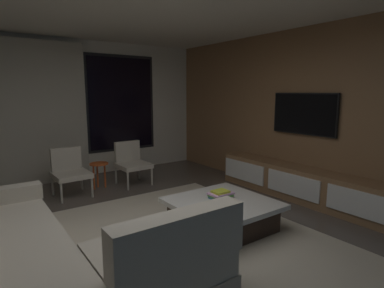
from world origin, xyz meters
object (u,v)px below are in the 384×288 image
object	(u,v)px
accent_chair_near_window	(131,161)
media_console	(304,185)
book_stack_on_coffee_table	(220,194)
accent_chair_by_curtain	(70,169)
side_stool	(99,168)
mounted_tv	(304,114)
sectional_couch	(49,258)
coffee_table	(222,214)

from	to	relation	value
accent_chair_near_window	media_console	distance (m)	3.04
book_stack_on_coffee_table	accent_chair_by_curtain	size ratio (longest dim) A/B	0.38
side_stool	mounted_tv	bearing A→B (deg)	-42.17
sectional_couch	accent_chair_near_window	distance (m)	3.22
accent_chair_by_curtain	sectional_couch	bearing A→B (deg)	-108.40
coffee_table	book_stack_on_coffee_table	bearing A→B (deg)	63.84
coffee_table	mounted_tv	world-z (taller)	mounted_tv
media_console	side_stool	bearing A→B (deg)	133.38
sectional_couch	accent_chair_near_window	size ratio (longest dim) A/B	3.21
sectional_couch	accent_chair_by_curtain	xyz separation A→B (m)	(0.84, 2.52, 0.14)
accent_chair_near_window	media_console	world-z (taller)	accent_chair_near_window
sectional_couch	mounted_tv	size ratio (longest dim) A/B	2.19
sectional_couch	coffee_table	xyz separation A→B (m)	(2.02, 0.06, -0.10)
sectional_couch	accent_chair_by_curtain	distance (m)	2.66
sectional_couch	media_console	world-z (taller)	sectional_couch
book_stack_on_coffee_table	media_console	size ratio (longest dim) A/B	0.10
side_stool	media_console	size ratio (longest dim) A/B	0.15
coffee_table	side_stool	size ratio (longest dim) A/B	2.52
coffee_table	media_console	bearing A→B (deg)	0.92
accent_chair_by_curtain	side_stool	size ratio (longest dim) A/B	1.70
sectional_couch	media_console	xyz separation A→B (m)	(3.73, 0.09, -0.04)
sectional_couch	side_stool	size ratio (longest dim) A/B	5.43
accent_chair_by_curtain	book_stack_on_coffee_table	bearing A→B (deg)	-62.54
coffee_table	media_console	world-z (taller)	media_console
media_console	mounted_tv	size ratio (longest dim) A/B	2.72
book_stack_on_coffee_table	side_stool	distance (m)	2.54
coffee_table	accent_chair_near_window	world-z (taller)	accent_chair_near_window
sectional_couch	accent_chair_by_curtain	size ratio (longest dim) A/B	3.21
sectional_couch	book_stack_on_coffee_table	world-z (taller)	sectional_couch
coffee_table	side_stool	world-z (taller)	side_stool
coffee_table	book_stack_on_coffee_table	world-z (taller)	book_stack_on_coffee_table
accent_chair_near_window	mounted_tv	world-z (taller)	mounted_tv
sectional_couch	side_stool	world-z (taller)	sectional_couch
book_stack_on_coffee_table	mounted_tv	size ratio (longest dim) A/B	0.26
accent_chair_by_curtain	media_console	xyz separation A→B (m)	(2.89, -2.43, -0.18)
coffee_table	mounted_tv	bearing A→B (deg)	6.81
book_stack_on_coffee_table	mounted_tv	xyz separation A→B (m)	(1.84, 0.13, 0.94)
side_stool	mounted_tv	distance (m)	3.58
book_stack_on_coffee_table	sectional_couch	bearing A→B (deg)	-175.52
book_stack_on_coffee_table	accent_chair_near_window	distance (m)	2.40
sectional_couch	media_console	bearing A→B (deg)	1.41
book_stack_on_coffee_table	accent_chair_by_curtain	world-z (taller)	accent_chair_by_curtain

